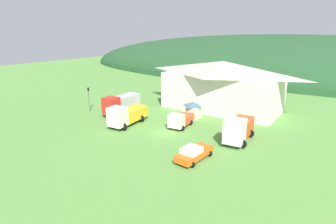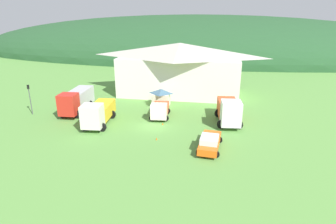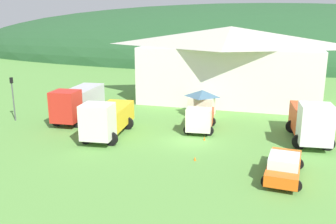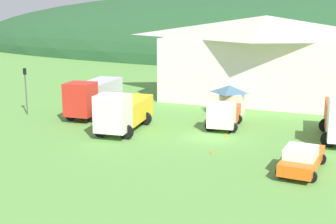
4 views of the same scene
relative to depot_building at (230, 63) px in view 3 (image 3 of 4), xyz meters
The scene contains 12 objects.
ground_plane 16.14m from the depot_building, 94.71° to the right, with size 200.00×200.00×0.00m, color #5B9342.
forested_hill_backdrop 51.52m from the depot_building, 91.42° to the left, with size 162.39×60.00×25.50m, color #234C28.
depot_building is the anchor object (origin of this frame).
play_shed_cream 8.14m from the depot_building, 103.55° to the right, with size 2.68×2.45×2.64m.
crane_truck_red 18.11m from the depot_building, 136.59° to the right, with size 3.40×7.73×3.35m.
heavy_rig_striped 18.41m from the depot_building, 116.23° to the right, with size 3.57×7.47×3.30m.
light_truck_cream 12.97m from the depot_building, 94.06° to the right, with size 2.85×4.98×2.32m.
heavy_rig_white 15.57m from the depot_building, 57.80° to the right, with size 3.54×6.99×3.52m.
service_pickup_orange 21.99m from the depot_building, 73.60° to the right, with size 2.63×5.27×1.66m.
traffic_light_west 23.69m from the depot_building, 142.54° to the right, with size 0.20×0.32×4.24m.
traffic_cone_near_pickup 20.02m from the depot_building, 89.47° to the right, with size 0.36×0.36×0.61m, color orange.
traffic_cone_mid_row 15.60m from the depot_building, 90.08° to the right, with size 0.36×0.36×0.62m, color orange.
Camera 3 is at (6.49, -28.11, 9.95)m, focal length 39.75 mm.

